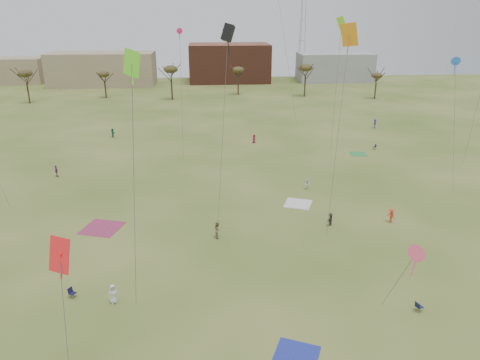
{
  "coord_description": "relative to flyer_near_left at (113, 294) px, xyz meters",
  "views": [
    {
      "loc": [
        -3.53,
        -32.48,
        22.39
      ],
      "look_at": [
        0.0,
        12.0,
        5.5
      ],
      "focal_mm": 33.75,
      "sensor_mm": 36.0,
      "label": 1
    }
  ],
  "objects": [
    {
      "name": "building_tan_west",
      "position": [
        -53.66,
        122.91,
        3.16
      ],
      "size": [
        20.0,
        12.0,
        8.0
      ],
      "primitive_type": "cube",
      "color": "#937F60",
      "rests_on": "ground"
    },
    {
      "name": "kites_aloft",
      "position": [
        16.95,
        25.22,
        17.87
      ],
      "size": [
        68.08,
        72.95,
        25.05
      ],
      "color": "red",
      "rests_on": "ground"
    },
    {
      "name": "blanket_cream",
      "position": [
        18.97,
        18.59,
        -0.84
      ],
      "size": [
        4.04,
        4.04,
        0.03
      ],
      "primitive_type": "cube",
      "rotation": [
        0.0,
        0.0,
        1.2
      ],
      "color": "white",
      "rests_on": "ground"
    },
    {
      "name": "spectator_fore_c",
      "position": [
        21.34,
        12.52,
        -0.12
      ],
      "size": [
        1.03,
        1.37,
        1.44
      ],
      "primitive_type": "imported",
      "rotation": [
        0.0,
        0.0,
        4.19
      ],
      "color": "brown",
      "rests_on": "ground"
    },
    {
      "name": "flyer_far_a",
      "position": [
        -9.45,
        51.9,
        0.02
      ],
      "size": [
        1.28,
        1.62,
        1.72
      ],
      "primitive_type": "imported",
      "rotation": [
        0.0,
        0.0,
        2.13
      ],
      "color": "#257144",
      "rests_on": "ground"
    },
    {
      "name": "radio_tower",
      "position": [
        41.34,
        125.91,
        18.37
      ],
      "size": [
        1.51,
        1.72,
        41.0
      ],
      "color": "#9EA3A8",
      "rests_on": "ground"
    },
    {
      "name": "building_grey",
      "position": [
        51.34,
        118.91,
        3.66
      ],
      "size": [
        24.0,
        12.0,
        9.0
      ],
      "primitive_type": "cube",
      "color": "gray",
      "rests_on": "ground"
    },
    {
      "name": "ground",
      "position": [
        11.34,
        0.91,
        -0.84
      ],
      "size": [
        260.0,
        260.0,
        0.0
      ],
      "primitive_type": "plane",
      "color": "#3B581B",
      "rests_on": "ground"
    },
    {
      "name": "camp_chair_right",
      "position": [
        36.56,
        40.31,
        -0.58
      ],
      "size": [
        0.61,
        0.57,
        0.87
      ],
      "rotation": [
        0.0,
        0.0,
        4.86
      ],
      "color": "#15203B",
      "rests_on": "ground"
    },
    {
      "name": "flyer_mid_b",
      "position": [
        28.29,
        12.7,
        -0.01
      ],
      "size": [
        0.95,
        1.21,
        1.65
      ],
      "primitive_type": "imported",
      "rotation": [
        0.0,
        0.0,
        5.08
      ],
      "color": "red",
      "rests_on": "ground"
    },
    {
      "name": "blanket_blue",
      "position": [
        13.63,
        -7.18,
        -0.84
      ],
      "size": [
        3.91,
        3.91,
        0.03
      ],
      "primitive_type": "cube",
      "rotation": [
        0.0,
        0.0,
        1.15
      ],
      "color": "#24319F",
      "rests_on": "ground"
    },
    {
      "name": "building_tan",
      "position": [
        -23.66,
        115.91,
        4.16
      ],
      "size": [
        32.0,
        14.0,
        10.0
      ],
      "primitive_type": "cube",
      "color": "#937F60",
      "rests_on": "ground"
    },
    {
      "name": "flyer_far_b",
      "position": [
        16.48,
        45.99,
        -0.05
      ],
      "size": [
        0.9,
        0.9,
        1.58
      ],
      "primitive_type": "imported",
      "rotation": [
        0.0,
        0.0,
        0.8
      ],
      "color": "#9C1A3E",
      "rests_on": "ground"
    },
    {
      "name": "spectator_mid_d",
      "position": [
        -13.52,
        30.82,
        0.02
      ],
      "size": [
        0.72,
        1.08,
        1.71
      ],
      "primitive_type": "imported",
      "rotation": [
        0.0,
        0.0,
        1.9
      ],
      "color": "#913C83",
      "rests_on": "ground"
    },
    {
      "name": "camp_chair_left",
      "position": [
        -3.55,
        0.99,
        -0.58
      ],
      "size": [
        0.72,
        0.71,
        0.87
      ],
      "rotation": [
        0.0,
        0.0,
        1.03
      ],
      "color": "#141232",
      "rests_on": "ground"
    },
    {
      "name": "blanket_olive",
      "position": [
        32.98,
        37.97,
        -0.84
      ],
      "size": [
        2.94,
        2.94,
        0.03
      ],
      "primitive_type": "cube",
      "rotation": [
        0.0,
        0.0,
        3.02
      ],
      "color": "#338D44",
      "rests_on": "ground"
    },
    {
      "name": "camp_chair_center",
      "position": [
        24.28,
        -3.04,
        -0.58
      ],
      "size": [
        0.68,
        0.66,
        0.87
      ],
      "rotation": [
        0.0,
        0.0,
        1.92
      ],
      "color": "#15203C",
      "rests_on": "ground"
    },
    {
      "name": "tree_line",
      "position": [
        8.49,
        80.03,
        6.25
      ],
      "size": [
        117.44,
        49.32,
        8.91
      ],
      "color": "#3A2B1E",
      "rests_on": "ground"
    },
    {
      "name": "spectator_fore_b",
      "position": [
        8.83,
        10.61,
        0.07
      ],
      "size": [
        0.73,
        0.92,
        1.83
      ],
      "primitive_type": "imported",
      "rotation": [
        0.0,
        0.0,
        1.61
      ],
      "color": "#91835C",
      "rests_on": "ground"
    },
    {
      "name": "flyer_far_c",
      "position": [
        41.89,
        54.84,
        0.07
      ],
      "size": [
        0.74,
        1.22,
        1.83
      ],
      "primitive_type": "imported",
      "rotation": [
        0.0,
        0.0,
        4.65
      ],
      "color": "#3223A0",
      "rests_on": "ground"
    },
    {
      "name": "building_brick",
      "position": [
        16.34,
        120.91,
        5.16
      ],
      "size": [
        26.0,
        16.0,
        12.0
      ],
      "primitive_type": "cube",
      "color": "brown",
      "rests_on": "ground"
    },
    {
      "name": "blanket_plum",
      "position": [
        -3.76,
        13.76,
        -0.84
      ],
      "size": [
        4.9,
        4.9,
        0.03
      ],
      "primitive_type": "cube",
      "rotation": [
        0.0,
        0.0,
        1.26
      ],
      "color": "#9A2F55",
      "rests_on": "ground"
    },
    {
      "name": "spectator_mid_e",
      "position": [
        21.13,
        23.19,
        -0.14
      ],
      "size": [
        0.83,
        0.75,
        1.4
      ],
      "primitive_type": "imported",
      "rotation": [
        0.0,
        0.0,
        5.9
      ],
      "color": "silver",
      "rests_on": "ground"
    },
    {
      "name": "flyer_near_left",
      "position": [
        0.0,
        0.0,
        0.0
      ],
      "size": [
        0.98,
        0.87,
        1.68
      ],
      "primitive_type": "imported",
      "rotation": [
        0.0,
        0.0,
        0.53
      ],
      "color": "silver",
      "rests_on": "ground"
    }
  ]
}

